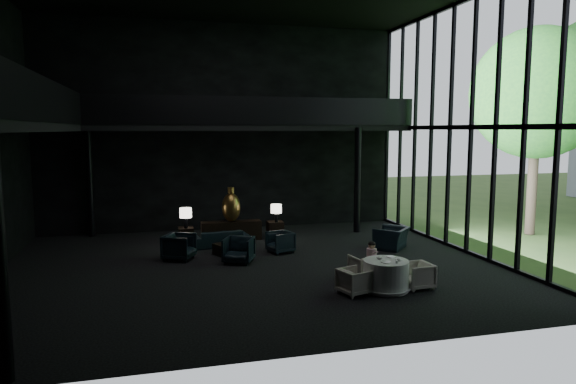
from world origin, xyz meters
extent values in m
cube|color=black|center=(0.00, 0.00, 0.00)|extent=(14.00, 12.00, 0.02)
cube|color=black|center=(0.00, 6.00, 4.00)|extent=(14.00, 0.04, 8.00)
cube|color=black|center=(0.00, -6.00, 4.00)|extent=(14.00, 0.04, 8.00)
cube|color=black|center=(-6.00, 0.00, 4.00)|extent=(2.00, 12.00, 0.25)
cube|color=black|center=(1.00, 5.00, 4.00)|extent=(12.00, 2.00, 0.25)
cube|color=black|center=(-5.00, 0.00, 4.60)|extent=(0.06, 12.00, 1.00)
cube|color=black|center=(1.00, 4.00, 4.60)|extent=(12.00, 0.06, 1.00)
cylinder|color=black|center=(-5.00, 5.70, 2.00)|extent=(0.24, 0.24, 4.00)
cylinder|color=black|center=(4.80, 4.00, 2.00)|extent=(0.24, 0.24, 4.00)
cylinder|color=#382D23|center=(11.00, 2.00, 2.45)|extent=(0.36, 0.36, 4.90)
sphere|color=#2B5E21|center=(11.00, 2.00, 5.25)|extent=(4.80, 4.80, 4.80)
cube|color=black|center=(-0.10, 3.74, 0.34)|extent=(2.13, 0.48, 0.68)
ellipsoid|color=#965D2B|center=(-0.10, 3.70, 1.19)|extent=(0.66, 0.66, 1.02)
cylinder|color=#965D2B|center=(-0.10, 3.70, 1.80)|extent=(0.23, 0.23, 0.21)
cube|color=black|center=(-1.70, 3.54, 0.28)|extent=(0.52, 0.52, 0.57)
cylinder|color=black|center=(-1.70, 3.47, 0.75)|extent=(0.12, 0.12, 0.36)
cylinder|color=white|center=(-1.70, 3.47, 1.09)|extent=(0.41, 0.41, 0.33)
cube|color=black|center=(1.50, 3.71, 0.30)|extent=(0.55, 0.55, 0.61)
cylinder|color=black|center=(1.50, 3.53, 0.78)|extent=(0.12, 0.12, 0.34)
cylinder|color=white|center=(1.50, 3.53, 1.10)|extent=(0.39, 0.39, 0.31)
imported|color=#151F31|center=(-0.60, 2.88, 0.33)|extent=(1.73, 0.73, 0.65)
imported|color=#212A3D|center=(-2.02, 1.38, 0.48)|extent=(1.19, 1.22, 0.97)
imported|color=black|center=(1.16, 1.49, 0.36)|extent=(0.83, 0.86, 0.72)
imported|color=#172731|center=(-0.33, 0.56, 0.46)|extent=(1.16, 1.13, 0.92)
imported|color=black|center=(4.85, 1.07, 0.49)|extent=(1.30, 1.31, 0.98)
cube|color=black|center=(-0.46, 1.59, 0.18)|extent=(1.05, 1.05, 0.35)
cylinder|color=white|center=(2.75, -2.95, 0.38)|extent=(1.11, 1.11, 0.75)
cone|color=white|center=(2.75, -2.95, 0.05)|extent=(1.26, 1.26, 0.10)
imported|color=#B8AE8D|center=(2.63, -1.95, 0.33)|extent=(0.72, 0.69, 0.66)
imported|color=beige|center=(3.57, -3.00, 0.32)|extent=(0.62, 0.66, 0.65)
imported|color=#B0A89F|center=(1.90, -3.02, 0.30)|extent=(0.70, 0.72, 0.60)
cylinder|color=#CA97AA|center=(2.78, -2.00, 0.64)|extent=(0.27, 0.27, 0.38)
sphere|color=#D8A884|center=(2.78, -2.00, 0.92)|extent=(0.19, 0.19, 0.19)
ellipsoid|color=black|center=(2.78, -2.00, 0.95)|extent=(0.20, 0.20, 0.13)
cylinder|color=white|center=(2.66, -3.11, 0.76)|extent=(0.32, 0.32, 0.02)
cylinder|color=white|center=(3.02, -2.67, 0.76)|extent=(0.26, 0.26, 0.02)
cylinder|color=white|center=(3.06, -2.99, 0.76)|extent=(0.20, 0.20, 0.01)
cylinder|color=white|center=(3.01, -3.10, 0.80)|extent=(0.12, 0.12, 0.07)
ellipsoid|color=white|center=(2.63, -2.81, 0.79)|extent=(0.14, 0.14, 0.07)
cylinder|color=#99999E|center=(2.88, -3.26, 0.78)|extent=(0.06, 0.06, 0.07)
camera|label=1|loc=(-2.63, -14.19, 3.93)|focal=32.00mm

